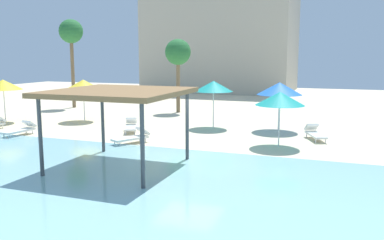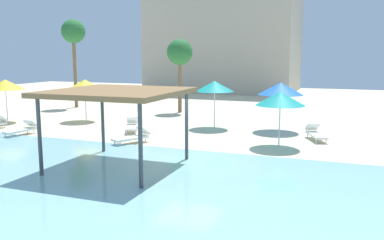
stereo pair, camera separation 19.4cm
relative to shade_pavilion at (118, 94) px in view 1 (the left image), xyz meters
name	(u,v)px [view 1 (the left image)]	position (x,y,z in m)	size (l,w,h in m)	color
ground_plane	(189,159)	(1.98, 2.10, -2.78)	(80.00, 80.00, 0.00)	beige
lagoon_water	(125,201)	(1.98, -3.15, -2.76)	(44.00, 13.50, 0.04)	#8CC6CC
shade_pavilion	(118,94)	(0.00, 0.00, 0.00)	(4.62, 4.62, 2.95)	#42474C
beach_umbrella_teal_0	(280,99)	(5.07, 5.79, -0.54)	(2.26, 2.26, 2.56)	silver
beach_umbrella_teal_2	(214,86)	(0.72, 9.51, -0.34)	(2.23, 2.23, 2.76)	silver
beach_umbrella_yellow_3	(83,84)	(-7.85, 9.05, -0.40)	(2.17, 2.17, 2.68)	silver
beach_umbrella_yellow_4	(3,85)	(-12.26, 6.86, -0.39)	(2.31, 2.31, 2.72)	silver
beach_umbrella_blue_5	(280,89)	(4.45, 9.86, -0.40)	(2.50, 2.50, 2.73)	silver
lounge_chair_0	(133,137)	(-1.63, 4.05, -2.45)	(1.42, 1.96, 0.74)	white
lounge_chair_1	(21,129)	(-8.20, 3.79, -2.45)	(0.78, 1.95, 0.74)	white
lounge_chair_3	(315,133)	(6.54, 8.06, -2.45)	(1.25, 1.98, 0.74)	white
lounge_chair_4	(131,126)	(-3.22, 6.75, -2.45)	(1.37, 1.97, 0.74)	white
palm_tree_0	(178,53)	(-3.73, 15.00, 1.57)	(1.90, 1.90, 5.41)	brown
palm_tree_1	(71,34)	(-12.84, 14.79, 3.14)	(1.90, 1.90, 7.07)	brown
hotel_block_0	(223,31)	(-6.16, 35.25, 4.30)	(16.88, 11.10, 14.16)	#B2A893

